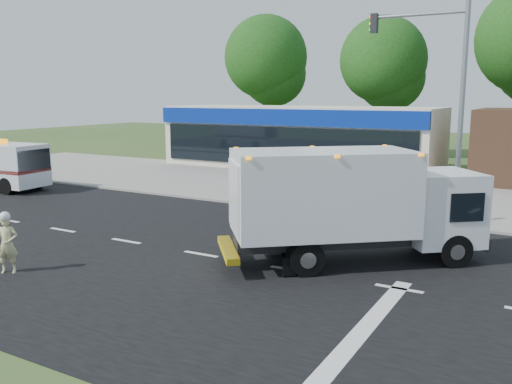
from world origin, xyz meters
TOP-DOWN VIEW (x-y plane):
  - ground at (0.00, 0.00)m, footprint 120.00×120.00m
  - road_asphalt at (0.00, 0.00)m, footprint 60.00×14.00m
  - sidewalk at (0.00, 8.20)m, footprint 60.00×2.40m
  - parking_apron at (0.00, 14.00)m, footprint 60.00×9.00m
  - lane_markings at (1.35, -1.35)m, footprint 55.20×7.00m
  - ems_box_truck at (1.13, 1.48)m, footprint 7.14×6.40m
  - emergency_worker at (-6.55, -3.96)m, footprint 0.69×0.65m
  - retail_strip_mall at (-9.00, 19.93)m, footprint 18.00×6.20m
  - traffic_signal_pole at (2.35, 7.60)m, footprint 3.51×0.25m
  - background_trees at (-0.85, 28.16)m, footprint 36.77×7.39m

SIDE VIEW (x-z plane):
  - ground at x=0.00m, z-range 0.00..0.00m
  - road_asphalt at x=0.00m, z-range -0.01..0.01m
  - parking_apron at x=0.00m, z-range 0.00..0.02m
  - lane_markings at x=1.35m, z-range 0.01..0.02m
  - sidewalk at x=0.00m, z-range 0.00..0.12m
  - emergency_worker at x=-6.55m, z-range -0.01..1.69m
  - ems_box_truck at x=1.13m, z-range 0.25..3.51m
  - retail_strip_mall at x=-9.00m, z-range 0.01..4.01m
  - traffic_signal_pole at x=2.35m, z-range 0.92..8.92m
  - background_trees at x=-0.85m, z-range 1.33..13.43m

